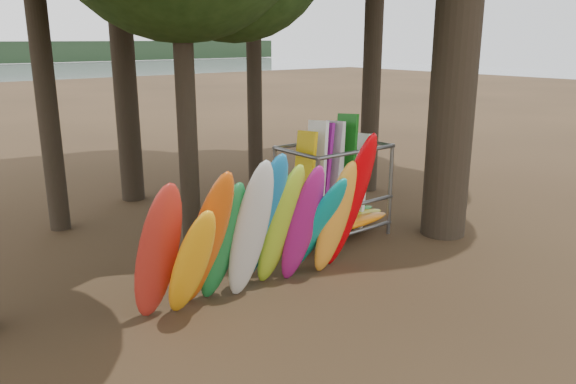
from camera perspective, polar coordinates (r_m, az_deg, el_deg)
ground at (r=11.28m, az=3.13°, el=-8.82°), size 120.00×120.00×0.00m
kayak_row at (r=10.10m, az=-2.15°, el=-3.94°), size 4.85×1.95×3.08m
storage_rack at (r=13.36m, az=4.54°, el=-0.20°), size 3.09×1.55×2.92m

